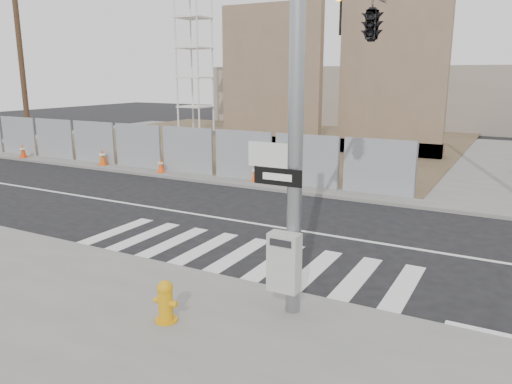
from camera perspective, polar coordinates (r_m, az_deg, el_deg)
The scene contains 13 objects.
ground at distance 14.47m, azimuth 3.03°, elevation -4.14°, with size 100.00×100.00×0.00m, color black.
sidewalk_far at distance 27.46m, azimuth 15.78°, elevation 3.83°, with size 50.00×20.00×0.12m, color slate.
signal_pole at distance 10.99m, azimuth 10.77°, elevation 15.43°, with size 0.96×5.87×7.00m.
chain_link_fence at distance 23.85m, azimuth -13.71°, elevation 5.17°, with size 24.60×0.04×2.00m, color gray.
concrete_wall_left at distance 28.65m, azimuth 1.77°, elevation 11.37°, with size 6.00×1.30×8.00m.
concrete_wall_right at distance 27.34m, azimuth 15.23°, elevation 10.83°, with size 5.50×1.30×8.00m.
crane_tower at distance 36.45m, azimuth -7.22°, elevation 20.57°, with size 2.60×2.60×18.15m.
utility_pole_left at distance 29.93m, azimuth -25.29°, elevation 13.73°, with size 1.60×0.28×10.00m.
fire_hydrant at distance 8.99m, azimuth -10.30°, elevation -12.18°, with size 0.48×0.48×0.76m.
traffic_cone_a at distance 28.64m, azimuth -25.09°, elevation 4.29°, with size 0.43×0.43×0.73m.
traffic_cone_b at distance 24.89m, azimuth -17.13°, elevation 3.85°, with size 0.50×0.50×0.79m.
traffic_cone_c at distance 22.39m, azimuth -10.83°, elevation 3.01°, with size 0.35×0.35×0.63m.
traffic_cone_d at distance 20.13m, azimuth -0.06°, elevation 2.21°, with size 0.45×0.45×0.70m.
Camera 1 is at (5.92, -12.48, 4.32)m, focal length 35.00 mm.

